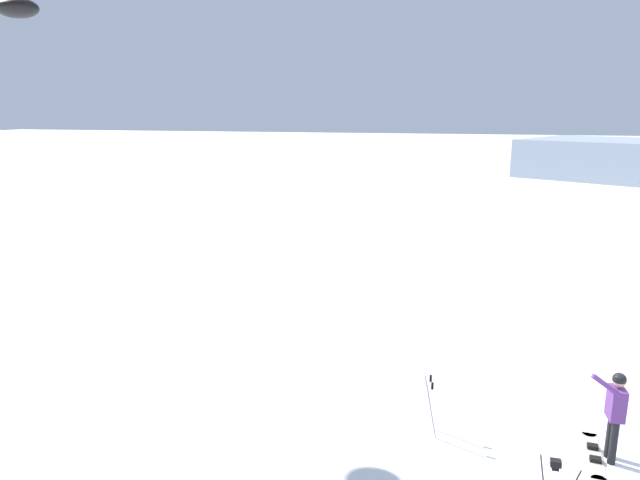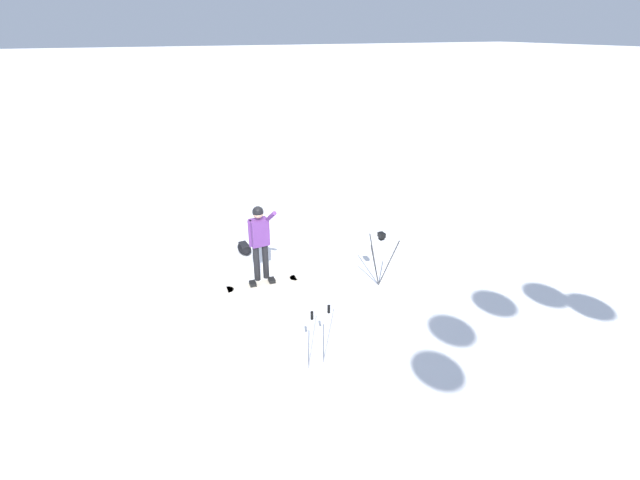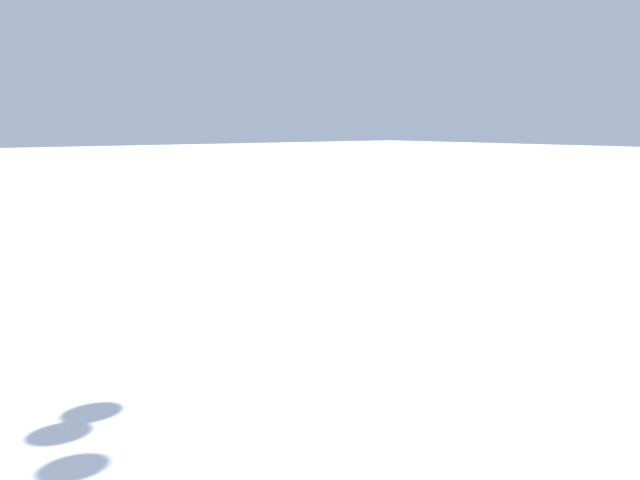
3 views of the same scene
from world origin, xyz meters
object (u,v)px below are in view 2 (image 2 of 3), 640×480
(snowboarder, at_px, (259,235))
(snowboard, at_px, (262,283))
(camera_tripod, at_px, (380,248))
(ski_poles, at_px, (320,330))
(gear_bag_large, at_px, (244,248))

(snowboarder, distance_m, snowboard, 1.11)
(camera_tripod, distance_m, ski_poles, 3.09)
(snowboard, xyz_separation_m, camera_tripod, (2.40, -1.09, 0.90))
(snowboarder, relative_size, ski_poles, 1.49)
(snowboard, relative_size, ski_poles, 1.53)
(ski_poles, bearing_deg, camera_tripod, 41.07)
(snowboard, distance_m, ski_poles, 3.22)
(snowboarder, xyz_separation_m, ski_poles, (-0.00, -3.37, -0.30))
(snowboard, distance_m, gear_bag_large, 1.71)
(snowboard, bearing_deg, snowboarder, 74.01)
(camera_tripod, bearing_deg, snowboard, 155.58)
(snowboarder, bearing_deg, ski_poles, -90.06)
(gear_bag_large, bearing_deg, snowboard, -91.61)
(ski_poles, bearing_deg, snowboard, 91.23)
(snowboarder, distance_m, gear_bag_large, 1.75)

